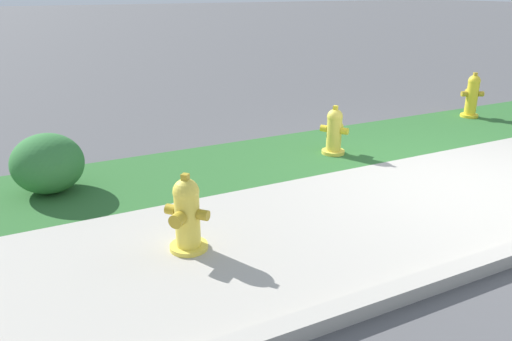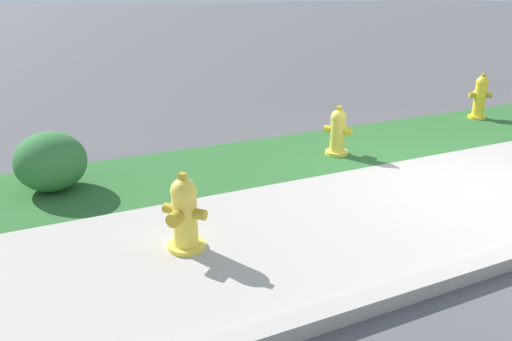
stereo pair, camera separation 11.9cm
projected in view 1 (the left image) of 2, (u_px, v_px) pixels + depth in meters
ground_plane at (476, 189)px, 5.57m from camera, size 120.00×120.00×0.00m
sidewalk_pavement at (476, 188)px, 5.57m from camera, size 18.00×2.28×0.01m
grass_verge at (364, 142)px, 7.23m from camera, size 18.00×1.70×0.01m
fire_hydrant_mid_block at (472, 96)px, 8.49m from camera, size 0.37×0.35×0.77m
fire_hydrant_by_grass_verge at (334, 131)px, 6.64m from camera, size 0.35×0.36×0.66m
fire_hydrant_across_street at (187, 215)px, 4.17m from camera, size 0.36×0.36×0.70m
shrub_bush_mid_verge at (48, 163)px, 5.40m from camera, size 0.77×0.77×0.65m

